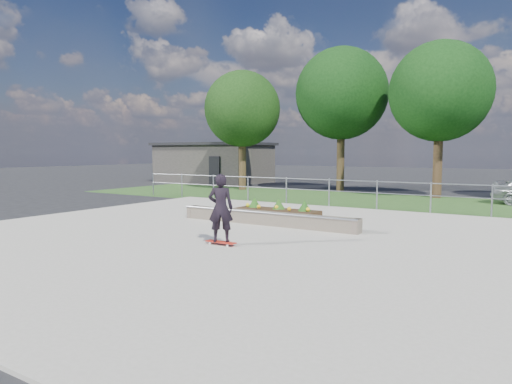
# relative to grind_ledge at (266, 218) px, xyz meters

# --- Properties ---
(ground) EXTENTS (120.00, 120.00, 0.00)m
(ground) POSITION_rel_grind_ledge_xyz_m (-0.27, -1.94, -0.26)
(ground) COLOR black
(ground) RESTS_ON ground
(grass_verge) EXTENTS (30.00, 8.00, 0.02)m
(grass_verge) POSITION_rel_grind_ledge_xyz_m (-0.27, 9.06, -0.25)
(grass_verge) COLOR #284A1D
(grass_verge) RESTS_ON ground
(concrete_slab) EXTENTS (15.00, 15.00, 0.06)m
(concrete_slab) POSITION_rel_grind_ledge_xyz_m (-0.27, -1.94, -0.23)
(concrete_slab) COLOR #A19B8F
(concrete_slab) RESTS_ON ground
(fence) EXTENTS (20.06, 0.06, 1.20)m
(fence) POSITION_rel_grind_ledge_xyz_m (-0.27, 5.56, 0.51)
(fence) COLOR gray
(fence) RESTS_ON ground
(building) EXTENTS (8.40, 5.40, 3.00)m
(building) POSITION_rel_grind_ledge_xyz_m (-14.27, 16.05, 1.25)
(building) COLOR #33302D
(building) RESTS_ON ground
(tree_far_left) EXTENTS (4.55, 4.55, 7.15)m
(tree_far_left) POSITION_rel_grind_ledge_xyz_m (-8.27, 11.06, 4.59)
(tree_far_left) COLOR #382716
(tree_far_left) RESTS_ON ground
(tree_mid_left) EXTENTS (5.25, 5.25, 8.25)m
(tree_mid_left) POSITION_rel_grind_ledge_xyz_m (-2.77, 13.06, 5.34)
(tree_mid_left) COLOR #322314
(tree_mid_left) RESTS_ON ground
(tree_mid_right) EXTENTS (4.90, 4.90, 7.70)m
(tree_mid_right) POSITION_rel_grind_ledge_xyz_m (2.73, 12.06, 4.97)
(tree_mid_right) COLOR #362315
(tree_mid_right) RESTS_ON ground
(grind_ledge) EXTENTS (6.00, 0.44, 0.43)m
(grind_ledge) POSITION_rel_grind_ledge_xyz_m (0.00, 0.00, 0.00)
(grind_ledge) COLOR brown
(grind_ledge) RESTS_ON concrete_slab
(planter_bed) EXTENTS (3.00, 1.20, 0.61)m
(planter_bed) POSITION_rel_grind_ledge_xyz_m (-0.59, 1.68, -0.02)
(planter_bed) COLOR black
(planter_bed) RESTS_ON concrete_slab
(skateboarder) EXTENTS (0.80, 0.63, 1.71)m
(skateboarder) POSITION_rel_grind_ledge_xyz_m (0.67, -3.21, 0.69)
(skateboarder) COLOR silver
(skateboarder) RESTS_ON concrete_slab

